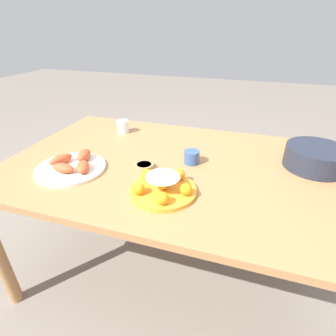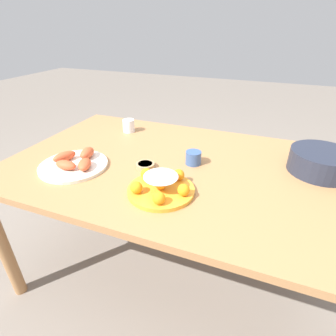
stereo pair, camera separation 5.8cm
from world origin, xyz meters
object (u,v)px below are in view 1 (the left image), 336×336
object	(u,v)px
cake_plate	(163,187)
sauce_bowl	(144,166)
serving_bowl	(316,157)
seafood_platter	(72,166)
dining_table	(172,177)
cup_far	(123,127)
cup_near	(192,157)

from	to	relation	value
cake_plate	sauce_bowl	xyz separation A→B (m)	(-0.14, 0.15, -0.01)
serving_bowl	seafood_platter	xyz separation A→B (m)	(-1.02, -0.35, -0.03)
cake_plate	dining_table	bearing A→B (deg)	98.48
serving_bowl	cake_plate	bearing A→B (deg)	-145.66
seafood_platter	cup_far	world-z (taller)	cup_far
cake_plate	cup_near	size ratio (longest dim) A/B	3.64
cake_plate	sauce_bowl	size ratio (longest dim) A/B	3.10
seafood_platter	serving_bowl	bearing A→B (deg)	18.90
seafood_platter	cup_far	bearing A→B (deg)	87.92
sauce_bowl	cup_far	world-z (taller)	cup_far
serving_bowl	sauce_bowl	world-z (taller)	serving_bowl
dining_table	serving_bowl	world-z (taller)	serving_bowl
sauce_bowl	serving_bowl	bearing A→B (deg)	18.77
cup_far	serving_bowl	bearing A→B (deg)	-7.01
cup_near	seafood_platter	bearing A→B (deg)	-155.76
serving_bowl	seafood_platter	world-z (taller)	serving_bowl
dining_table	serving_bowl	bearing A→B (deg)	14.29
serving_bowl	sauce_bowl	distance (m)	0.76
cake_plate	seafood_platter	world-z (taller)	cake_plate
serving_bowl	seafood_platter	bearing A→B (deg)	-161.10
seafood_platter	cup_far	distance (m)	0.47
cup_near	dining_table	bearing A→B (deg)	-161.82
cake_plate	seafood_platter	distance (m)	0.44
sauce_bowl	seafood_platter	size ratio (longest dim) A/B	0.28
cup_near	cup_far	bearing A→B (deg)	151.87
sauce_bowl	cup_far	size ratio (longest dim) A/B	1.15
sauce_bowl	cup_near	bearing A→B (deg)	31.53
cup_far	sauce_bowl	bearing A→B (deg)	-52.36
cake_plate	cup_far	distance (m)	0.67
sauce_bowl	cup_near	size ratio (longest dim) A/B	1.17
seafood_platter	cup_near	distance (m)	0.54
cake_plate	cup_far	bearing A→B (deg)	129.15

